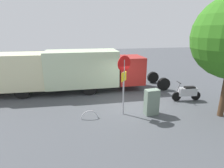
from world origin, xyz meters
TOP-DOWN VIEW (x-y plane):
  - ground_plane at (0.00, 0.00)m, footprint 60.00×60.00m
  - box_truck_near at (1.74, -3.05)m, footprint 8.57×2.37m
  - box_truck_far at (7.07, -3.32)m, footprint 8.13×2.60m
  - motorcycle at (-3.41, 0.13)m, footprint 1.81×0.56m
  - stop_sign at (0.91, 1.10)m, footprint 0.71×0.33m
  - utility_cabinet at (-0.49, 1.40)m, footprint 0.72×0.46m
  - bike_rack_hoop at (2.66, 1.21)m, footprint 0.85×0.11m

SIDE VIEW (x-z plane):
  - ground_plane at x=0.00m, z-range 0.00..0.00m
  - bike_rack_hoop at x=2.66m, z-range -0.43..0.43m
  - motorcycle at x=-3.41m, z-range -0.08..1.12m
  - utility_cabinet at x=-0.49m, z-range 0.00..1.33m
  - box_truck_far at x=7.07m, z-range 0.18..2.91m
  - box_truck_near at x=1.74m, z-range 0.17..3.01m
  - stop_sign at x=0.91m, z-range 0.50..3.53m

